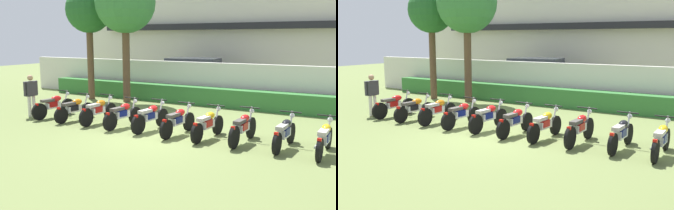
{
  "view_description": "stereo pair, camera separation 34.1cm",
  "coord_description": "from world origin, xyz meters",
  "views": [
    {
      "loc": [
        6.09,
        -9.54,
        2.95
      ],
      "look_at": [
        0.0,
        0.94,
        0.84
      ],
      "focal_mm": 41.21,
      "sensor_mm": 36.0,
      "label": 1
    },
    {
      "loc": [
        6.38,
        -9.37,
        2.95
      ],
      "look_at": [
        0.0,
        0.94,
        0.84
      ],
      "focal_mm": 41.21,
      "sensor_mm": 36.0,
      "label": 2
    }
  ],
  "objects": [
    {
      "name": "motorcycle_in_row_3",
      "position": [
        -1.53,
        0.57,
        0.45
      ],
      "size": [
        0.6,
        1.86,
        0.96
      ],
      "rotation": [
        0.0,
        0.0,
        1.5
      ],
      "color": "black",
      "rests_on": "ground"
    },
    {
      "name": "motorcycle_in_row_4",
      "position": [
        -0.49,
        0.65,
        0.45
      ],
      "size": [
        0.6,
        1.9,
        0.97
      ],
      "rotation": [
        0.0,
        0.0,
        1.5
      ],
      "color": "black",
      "rests_on": "ground"
    },
    {
      "name": "motorcycle_in_row_1",
      "position": [
        -3.68,
        0.56,
        0.44
      ],
      "size": [
        0.6,
        1.86,
        0.94
      ],
      "rotation": [
        0.0,
        0.0,
        1.52
      ],
      "color": "black",
      "rests_on": "ground"
    },
    {
      "name": "motorcycle_in_row_2",
      "position": [
        -2.64,
        0.65,
        0.45
      ],
      "size": [
        0.6,
        1.91,
        0.97
      ],
      "rotation": [
        0.0,
        0.0,
        1.57
      ],
      "color": "black",
      "rests_on": "ground"
    },
    {
      "name": "inspector_person",
      "position": [
        -5.67,
        0.35,
        0.92
      ],
      "size": [
        0.22,
        0.65,
        1.58
      ],
      "color": "silver",
      "rests_on": "ground"
    },
    {
      "name": "tree_near_inspector",
      "position": [
        -6.5,
        4.69,
        4.18
      ],
      "size": [
        2.18,
        2.18,
        5.36
      ],
      "color": "brown",
      "rests_on": "ground"
    },
    {
      "name": "motorcycle_in_row_7",
      "position": [
        2.6,
        0.68,
        0.46
      ],
      "size": [
        0.6,
        1.96,
        0.98
      ],
      "rotation": [
        0.0,
        0.0,
        1.54
      ],
      "color": "black",
      "rests_on": "ground"
    },
    {
      "name": "motorcycle_in_row_0",
      "position": [
        -4.78,
        0.62,
        0.45
      ],
      "size": [
        0.6,
        1.95,
        0.97
      ],
      "rotation": [
        0.0,
        0.0,
        1.5
      ],
      "color": "black",
      "rests_on": "ground"
    },
    {
      "name": "compound_wall",
      "position": [
        0.0,
        6.6,
        0.92
      ],
      "size": [
        24.03,
        0.3,
        1.85
      ],
      "primitive_type": "cube",
      "color": "silver",
      "rests_on": "ground"
    },
    {
      "name": "parked_car",
      "position": [
        -3.0,
        9.08,
        0.94
      ],
      "size": [
        4.69,
        2.52,
        1.89
      ],
      "rotation": [
        0.0,
        0.0,
        0.12
      ],
      "color": "black",
      "rests_on": "ground"
    },
    {
      "name": "ground",
      "position": [
        0.0,
        0.0,
        0.0
      ],
      "size": [
        60.0,
        60.0,
        0.0
      ],
      "primitive_type": "plane",
      "color": "olive"
    },
    {
      "name": "motorcycle_in_row_8",
      "position": [
        3.75,
        0.71,
        0.44
      ],
      "size": [
        0.6,
        1.91,
        0.95
      ],
      "rotation": [
        0.0,
        0.0,
        1.53
      ],
      "color": "black",
      "rests_on": "ground"
    },
    {
      "name": "tree_far_side",
      "position": [
        -4.5,
        4.86,
        4.47
      ],
      "size": [
        2.74,
        2.74,
        5.89
      ],
      "color": "brown",
      "rests_on": "ground"
    },
    {
      "name": "hedge_row",
      "position": [
        0.0,
        5.9,
        0.4
      ],
      "size": [
        19.23,
        0.7,
        0.8
      ],
      "primitive_type": "cube",
      "color": "#337033",
      "rests_on": "ground"
    },
    {
      "name": "motorcycle_in_row_6",
      "position": [
        1.54,
        0.63,
        0.45
      ],
      "size": [
        0.6,
        1.91,
        0.96
      ],
      "rotation": [
        0.0,
        0.0,
        1.51
      ],
      "color": "black",
      "rests_on": "ground"
    },
    {
      "name": "motorcycle_in_row_5",
      "position": [
        0.55,
        0.59,
        0.45
      ],
      "size": [
        0.6,
        1.92,
        0.96
      ],
      "rotation": [
        0.0,
        0.0,
        1.52
      ],
      "color": "black",
      "rests_on": "ground"
    },
    {
      "name": "motorcycle_in_row_9",
      "position": [
        4.77,
        0.66,
        0.44
      ],
      "size": [
        0.6,
        1.93,
        0.95
      ],
      "rotation": [
        0.0,
        0.0,
        1.55
      ],
      "color": "black",
      "rests_on": "ground"
    },
    {
      "name": "building",
      "position": [
        0.0,
        14.56,
        3.43
      ],
      "size": [
        25.3,
        6.5,
        6.86
      ],
      "color": "beige",
      "rests_on": "ground"
    }
  ]
}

